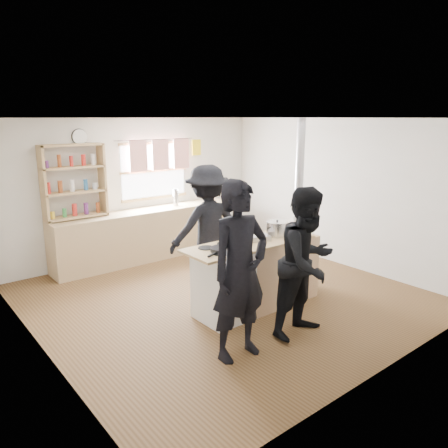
{
  "coord_description": "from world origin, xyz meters",
  "views": [
    {
      "loc": [
        -3.67,
        -4.58,
        2.51
      ],
      "look_at": [
        -0.07,
        -0.1,
        1.1
      ],
      "focal_mm": 35.0,
      "sensor_mm": 36.0,
      "label": 1
    }
  ],
  "objects_px": {
    "stockpot_counter": "(277,228)",
    "flue_heater": "(297,246)",
    "thermos": "(176,198)",
    "person_near_right": "(307,263)",
    "person_far": "(207,227)",
    "skillet_greens": "(222,249)",
    "cooking_island": "(258,274)",
    "roast_tray": "(254,237)",
    "stockpot_stove": "(231,237)",
    "person_near_left": "(240,271)",
    "bread_board": "(301,229)"
  },
  "relations": [
    {
      "from": "stockpot_counter",
      "to": "flue_heater",
      "type": "xyz_separation_m",
      "value": [
        0.52,
        0.1,
        -0.38
      ]
    },
    {
      "from": "thermos",
      "to": "person_near_right",
      "type": "bearing_deg",
      "value": -98.83
    },
    {
      "from": "stockpot_counter",
      "to": "flue_heater",
      "type": "bearing_deg",
      "value": 10.41
    },
    {
      "from": "thermos",
      "to": "person_far",
      "type": "distance_m",
      "value": 1.82
    },
    {
      "from": "skillet_greens",
      "to": "person_near_right",
      "type": "relative_size",
      "value": 0.21
    },
    {
      "from": "thermos",
      "to": "cooking_island",
      "type": "distance_m",
      "value": 2.87
    },
    {
      "from": "thermos",
      "to": "person_near_right",
      "type": "relative_size",
      "value": 0.17
    },
    {
      "from": "cooking_island",
      "to": "skillet_greens",
      "type": "distance_m",
      "value": 0.84
    },
    {
      "from": "thermos",
      "to": "person_near_right",
      "type": "height_order",
      "value": "person_near_right"
    },
    {
      "from": "thermos",
      "to": "roast_tray",
      "type": "xyz_separation_m",
      "value": [
        -0.5,
        -2.71,
        -0.08
      ]
    },
    {
      "from": "stockpot_stove",
      "to": "person_near_right",
      "type": "distance_m",
      "value": 1.09
    },
    {
      "from": "stockpot_stove",
      "to": "person_far",
      "type": "bearing_deg",
      "value": 71.65
    },
    {
      "from": "person_near_left",
      "to": "person_near_right",
      "type": "relative_size",
      "value": 1.09
    },
    {
      "from": "skillet_greens",
      "to": "person_near_left",
      "type": "height_order",
      "value": "person_near_left"
    },
    {
      "from": "skillet_greens",
      "to": "flue_heater",
      "type": "relative_size",
      "value": 0.15
    },
    {
      "from": "person_near_left",
      "to": "stockpot_stove",
      "type": "bearing_deg",
      "value": 56.5
    },
    {
      "from": "thermos",
      "to": "roast_tray",
      "type": "relative_size",
      "value": 0.66
    },
    {
      "from": "roast_tray",
      "to": "stockpot_counter",
      "type": "height_order",
      "value": "stockpot_counter"
    },
    {
      "from": "skillet_greens",
      "to": "bread_board",
      "type": "bearing_deg",
      "value": -0.18
    },
    {
      "from": "stockpot_stove",
      "to": "person_far",
      "type": "height_order",
      "value": "person_far"
    },
    {
      "from": "person_near_left",
      "to": "person_near_right",
      "type": "xyz_separation_m",
      "value": [
        0.93,
        -0.1,
        -0.08
      ]
    },
    {
      "from": "stockpot_counter",
      "to": "bread_board",
      "type": "distance_m",
      "value": 0.39
    },
    {
      "from": "skillet_greens",
      "to": "stockpot_stove",
      "type": "height_order",
      "value": "stockpot_stove"
    },
    {
      "from": "bread_board",
      "to": "person_near_left",
      "type": "height_order",
      "value": "person_near_left"
    },
    {
      "from": "stockpot_stove",
      "to": "stockpot_counter",
      "type": "xyz_separation_m",
      "value": [
        0.72,
        -0.12,
        0.02
      ]
    },
    {
      "from": "bread_board",
      "to": "person_near_right",
      "type": "bearing_deg",
      "value": -134.9
    },
    {
      "from": "person_far",
      "to": "roast_tray",
      "type": "bearing_deg",
      "value": 100.77
    },
    {
      "from": "stockpot_stove",
      "to": "person_near_left",
      "type": "xyz_separation_m",
      "value": [
        -0.66,
        -0.95,
        -0.05
      ]
    },
    {
      "from": "person_far",
      "to": "skillet_greens",
      "type": "bearing_deg",
      "value": 69.45
    },
    {
      "from": "cooking_island",
      "to": "stockpot_counter",
      "type": "relative_size",
      "value": 6.55
    },
    {
      "from": "cooking_island",
      "to": "person_near_left",
      "type": "relative_size",
      "value": 1.03
    },
    {
      "from": "thermos",
      "to": "person_far",
      "type": "relative_size",
      "value": 0.16
    },
    {
      "from": "skillet_greens",
      "to": "stockpot_stove",
      "type": "relative_size",
      "value": 1.63
    },
    {
      "from": "thermos",
      "to": "cooking_island",
      "type": "relative_size",
      "value": 0.15
    },
    {
      "from": "roast_tray",
      "to": "stockpot_stove",
      "type": "xyz_separation_m",
      "value": [
        -0.34,
        0.08,
        0.05
      ]
    },
    {
      "from": "cooking_island",
      "to": "person_near_right",
      "type": "height_order",
      "value": "person_near_right"
    },
    {
      "from": "roast_tray",
      "to": "thermos",
      "type": "bearing_deg",
      "value": 79.45
    },
    {
      "from": "cooking_island",
      "to": "bread_board",
      "type": "height_order",
      "value": "bread_board"
    },
    {
      "from": "bread_board",
      "to": "person_near_right",
      "type": "xyz_separation_m",
      "value": [
        -0.82,
        -0.82,
        -0.1
      ]
    },
    {
      "from": "skillet_greens",
      "to": "stockpot_stove",
      "type": "xyz_separation_m",
      "value": [
        0.32,
        0.22,
        0.05
      ]
    },
    {
      "from": "skillet_greens",
      "to": "person_near_left",
      "type": "bearing_deg",
      "value": -115.24
    },
    {
      "from": "thermos",
      "to": "bread_board",
      "type": "relative_size",
      "value": 0.89
    },
    {
      "from": "person_near_left",
      "to": "person_far",
      "type": "bearing_deg",
      "value": 63.94
    },
    {
      "from": "cooking_island",
      "to": "flue_heater",
      "type": "bearing_deg",
      "value": 7.34
    },
    {
      "from": "skillet_greens",
      "to": "person_near_left",
      "type": "relative_size",
      "value": 0.2
    },
    {
      "from": "bread_board",
      "to": "person_far",
      "type": "xyz_separation_m",
      "value": [
        -0.8,
        1.13,
        -0.06
      ]
    },
    {
      "from": "flue_heater",
      "to": "person_far",
      "type": "height_order",
      "value": "flue_heater"
    },
    {
      "from": "bread_board",
      "to": "person_near_left",
      "type": "relative_size",
      "value": 0.17
    },
    {
      "from": "skillet_greens",
      "to": "cooking_island",
      "type": "bearing_deg",
      "value": 6.9
    },
    {
      "from": "person_far",
      "to": "thermos",
      "type": "bearing_deg",
      "value": -99.47
    }
  ]
}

